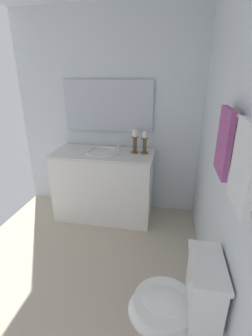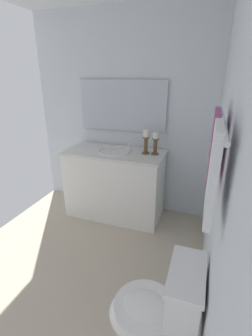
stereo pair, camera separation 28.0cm
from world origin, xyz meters
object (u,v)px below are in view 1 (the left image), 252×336
sink_basin (103,155)px  towel_bar (242,118)px  vanity_cabinet (104,185)px  candle_holder_short (135,140)px  towel_near_vanity (224,142)px  toilet (175,308)px  mirror (108,106)px  candle_holder_tall (145,142)px  towel_center (244,166)px

sink_basin → towel_bar: size_ratio=0.49×
vanity_cabinet → candle_holder_short: candle_holder_short is taller
towel_near_vanity → sink_basin: bearing=-138.6°
toilet → towel_bar: (-0.10, 0.22, 1.16)m
mirror → towel_near_vanity: (1.50, 1.08, -0.00)m
mirror → toilet: bearing=25.8°
vanity_cabinet → mirror: bearing=180.0°
candle_holder_tall → sink_basin: bearing=-83.5°
toilet → towel_bar: towel_bar is taller
candle_holder_tall → towel_center: size_ratio=0.70×
towel_bar → towel_near_vanity: size_ratio=2.15×
mirror → towel_center: 2.20m
toilet → towel_bar: bearing=113.6°
vanity_cabinet → toilet: size_ratio=1.62×
toilet → towel_near_vanity: bearing=146.0°
toilet → towel_near_vanity: (-0.30, 0.20, 0.99)m
vanity_cabinet → candle_holder_tall: size_ratio=4.68×
toilet → candle_holder_short: bearing=-162.4°
candle_holder_tall → toilet: (1.58, 0.39, -0.63)m
candle_holder_tall → towel_bar: (1.48, 0.61, 0.54)m
towel_near_vanity → toilet: bearing=-34.0°
mirror → towel_near_vanity: mirror is taller
sink_basin → candle_holder_tall: bearing=96.5°
vanity_cabinet → towel_near_vanity: 1.87m
towel_near_vanity → candle_holder_tall: bearing=-155.2°
toilet → towel_center: (0.11, 0.20, 1.00)m
mirror → candle_holder_tall: (0.22, 0.49, -0.37)m
candle_holder_tall → candle_holder_short: candle_holder_short is taller
sink_basin → towel_center: 2.03m
towel_near_vanity → towel_center: 0.41m
towel_near_vanity → towel_center: size_ratio=1.03×
toilet → towel_near_vanity: 1.06m
towel_center → towel_bar: bearing=175.0°
sink_basin → candle_holder_tall: candle_holder_tall is taller
vanity_cabinet → sink_basin: 0.39m
candle_holder_tall → candle_holder_short: (0.01, -0.11, 0.01)m
towel_near_vanity → towel_center: bearing=0.0°
mirror → toilet: 2.24m
toilet → towel_center: size_ratio=2.02×
mirror → towel_bar: bearing=32.7°
sink_basin → mirror: size_ratio=0.36×
vanity_cabinet → mirror: mirror is taller
towel_center → mirror: bearing=-150.6°
vanity_cabinet → sink_basin: sink_basin is taller
sink_basin → towel_center: (1.63, 1.08, 0.55)m
towel_bar → candle_holder_tall: bearing=-157.7°
candle_holder_short → towel_bar: towel_bar is taller
sink_basin → towel_near_vanity: 1.71m
towel_bar → towel_near_vanity: (-0.21, -0.02, -0.17)m
candle_holder_short → toilet: candle_holder_short is taller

